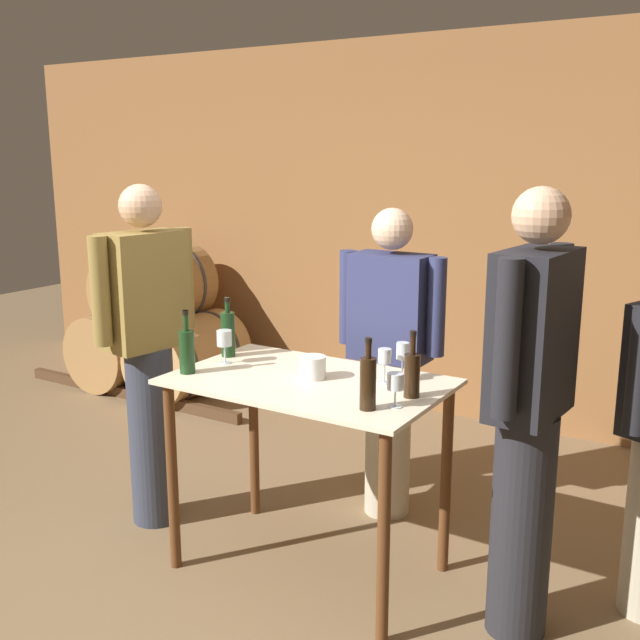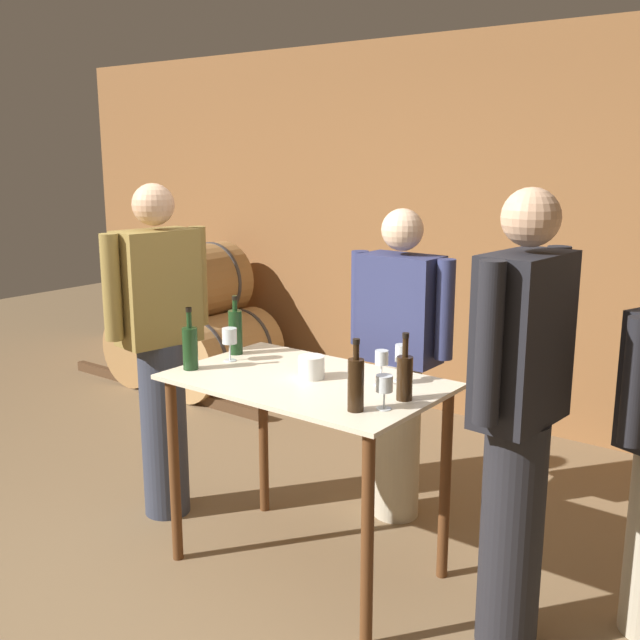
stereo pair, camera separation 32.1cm
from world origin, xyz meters
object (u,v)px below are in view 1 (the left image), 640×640
(wine_glass_near_left, at_px, (224,339))
(wine_glass_near_center, at_px, (385,358))
(wine_glass_near_right, at_px, (403,353))
(person_visitor_near_door, at_px, (529,408))
(wine_bottle_center, at_px, (368,381))
(wine_bottle_right, at_px, (412,373))
(person_visitor_with_scarf, at_px, (390,358))
(person_host, at_px, (148,349))
(wine_bottle_far_left, at_px, (228,333))
(ice_bucket, at_px, (313,367))
(wine_bottle_left, at_px, (187,350))
(wine_glass_far_side, at_px, (395,383))

(wine_glass_near_left, relative_size, wine_glass_near_center, 1.04)
(wine_glass_near_right, xyz_separation_m, person_visitor_near_door, (0.62, -0.18, -0.09))
(wine_bottle_center, bearing_deg, wine_glass_near_center, 106.07)
(wine_glass_near_center, bearing_deg, person_visitor_near_door, -6.81)
(wine_bottle_right, distance_m, person_visitor_with_scarf, 0.83)
(wine_glass_near_right, relative_size, person_host, 0.09)
(wine_bottle_right, relative_size, wine_glass_near_right, 1.69)
(wine_bottle_far_left, bearing_deg, ice_bucket, -9.86)
(wine_bottle_right, bearing_deg, wine_bottle_left, -167.87)
(wine_bottle_left, bearing_deg, wine_glass_far_side, 4.12)
(wine_bottle_right, xyz_separation_m, wine_glass_near_center, (-0.18, 0.11, 0.01))
(wine_glass_far_side, bearing_deg, person_host, 175.56)
(wine_bottle_center, bearing_deg, person_visitor_with_scarf, 111.13)
(wine_glass_near_right, height_order, person_visitor_near_door, person_visitor_near_door)
(person_host, bearing_deg, wine_bottle_far_left, 18.69)
(wine_bottle_center, bearing_deg, wine_bottle_right, 69.79)
(wine_bottle_far_left, relative_size, ice_bucket, 2.50)
(wine_glass_near_left, bearing_deg, ice_bucket, 1.60)
(person_visitor_with_scarf, bearing_deg, wine_glass_near_left, -127.60)
(wine_bottle_center, relative_size, wine_glass_near_right, 1.75)
(wine_bottle_left, relative_size, wine_glass_far_side, 2.12)
(ice_bucket, height_order, person_visitor_with_scarf, person_visitor_with_scarf)
(wine_glass_near_center, height_order, wine_glass_near_right, wine_glass_near_right)
(wine_bottle_right, xyz_separation_m, person_visitor_with_scarf, (-0.44, 0.68, -0.16))
(person_host, bearing_deg, wine_glass_near_right, 10.71)
(ice_bucket, xyz_separation_m, person_visitor_near_door, (0.96, 0.02, -0.02))
(wine_glass_near_center, height_order, person_visitor_near_door, person_visitor_near_door)
(person_visitor_with_scarf, distance_m, person_visitor_near_door, 1.12)
(wine_bottle_right, distance_m, wine_glass_near_right, 0.26)
(wine_bottle_center, bearing_deg, wine_glass_far_side, 46.02)
(wine_bottle_left, distance_m, person_visitor_with_scarf, 1.08)
(person_visitor_with_scarf, bearing_deg, person_visitor_near_door, -35.68)
(wine_bottle_far_left, xyz_separation_m, wine_glass_near_center, (0.85, 0.01, -0.00))
(wine_bottle_far_left, distance_m, ice_bucket, 0.56)
(wine_glass_near_right, xyz_separation_m, ice_bucket, (-0.34, -0.20, -0.07))
(wine_bottle_center, height_order, person_host, person_host)
(person_visitor_with_scarf, bearing_deg, wine_bottle_far_left, -135.70)
(wine_bottle_far_left, height_order, person_visitor_with_scarf, person_visitor_with_scarf)
(person_visitor_with_scarf, bearing_deg, person_host, -144.35)
(wine_glass_far_side, relative_size, person_visitor_with_scarf, 0.08)
(wine_glass_near_left, bearing_deg, person_host, -176.52)
(wine_glass_near_left, height_order, person_visitor_with_scarf, person_visitor_with_scarf)
(wine_glass_near_left, xyz_separation_m, wine_glass_far_side, (0.96, -0.14, -0.02))
(wine_bottle_center, bearing_deg, person_host, 171.90)
(person_visitor_with_scarf, bearing_deg, wine_glass_far_side, -62.57)
(wine_bottle_right, bearing_deg, person_visitor_with_scarf, 122.46)
(wine_glass_near_right, distance_m, person_visitor_near_door, 0.65)
(person_host, bearing_deg, ice_bucket, 2.53)
(wine_glass_near_left, xyz_separation_m, wine_glass_near_right, (0.82, 0.22, 0.00))
(wine_glass_near_center, bearing_deg, wine_glass_far_side, -55.51)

